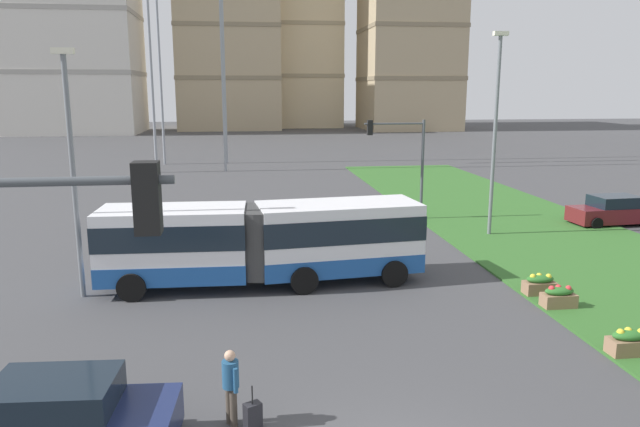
% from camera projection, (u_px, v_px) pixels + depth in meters
% --- Properties ---
extents(grass_median, '(10.00, 70.00, 0.08)m').
position_uv_depth(grass_median, '(639.00, 282.00, 22.42)').
color(grass_median, '#336628').
rests_on(grass_median, ground_plane).
extents(articulated_bus, '(11.97, 3.22, 3.00)m').
position_uv_depth(articulated_bus, '(263.00, 241.00, 22.05)').
color(articulated_bus, white).
rests_on(articulated_bus, ground).
extents(car_silver_hatch, '(4.56, 2.38, 1.58)m').
position_uv_depth(car_silver_hatch, '(177.00, 222.00, 29.40)').
color(car_silver_hatch, '#B7BABF').
rests_on(car_silver_hatch, ground).
extents(car_navy_sedan, '(4.51, 2.26, 1.58)m').
position_uv_depth(car_navy_sedan, '(62.00, 418.00, 11.84)').
color(car_navy_sedan, '#19234C').
rests_on(car_navy_sedan, ground).
extents(car_maroon_sedan, '(4.50, 2.24, 1.58)m').
position_uv_depth(car_maroon_sedan, '(612.00, 211.00, 32.06)').
color(car_maroon_sedan, maroon).
rests_on(car_maroon_sedan, ground).
extents(pedestrian_crossing, '(0.36, 0.53, 1.74)m').
position_uv_depth(pedestrian_crossing, '(231.00, 383.00, 12.76)').
color(pedestrian_crossing, '#4C4238').
rests_on(pedestrian_crossing, ground).
extents(rolling_suitcase, '(0.43, 0.38, 0.97)m').
position_uv_depth(rolling_suitcase, '(253.00, 415.00, 12.77)').
color(rolling_suitcase, '#232328').
rests_on(rolling_suitcase, ground).
extents(flower_planter_1, '(1.10, 0.56, 0.74)m').
position_uv_depth(flower_planter_1, '(629.00, 342.00, 16.21)').
color(flower_planter_1, '#937051').
rests_on(flower_planter_1, grass_median).
extents(flower_planter_2, '(1.10, 0.56, 0.74)m').
position_uv_depth(flower_planter_2, '(559.00, 297.00, 19.75)').
color(flower_planter_2, '#937051').
rests_on(flower_planter_2, grass_median).
extents(flower_planter_3, '(1.10, 0.56, 0.74)m').
position_uv_depth(flower_planter_3, '(540.00, 284.00, 21.00)').
color(flower_planter_3, '#937051').
rests_on(flower_planter_3, grass_median).
extents(traffic_light_far_right, '(3.37, 0.28, 5.55)m').
position_uv_depth(traffic_light_far_right, '(403.00, 152.00, 32.51)').
color(traffic_light_far_right, '#474C51').
rests_on(traffic_light_far_right, ground).
extents(streetlight_left, '(0.70, 0.28, 8.49)m').
position_uv_depth(streetlight_left, '(72.00, 164.00, 20.08)').
color(streetlight_left, slate).
rests_on(streetlight_left, ground).
extents(streetlight_median, '(0.70, 0.28, 9.83)m').
position_uv_depth(streetlight_median, '(495.00, 127.00, 28.74)').
color(streetlight_median, slate).
rests_on(streetlight_median, ground).
extents(apartment_tower_west, '(21.71, 16.57, 37.82)m').
position_uv_depth(apartment_tower_west, '(67.00, 15.00, 96.50)').
color(apartment_tower_west, silver).
rests_on(apartment_tower_west, ground).
extents(apartment_tower_westcentre, '(18.28, 19.43, 44.05)m').
position_uv_depth(apartment_tower_westcentre, '(227.00, 6.00, 108.52)').
color(apartment_tower_westcentre, tan).
rests_on(apartment_tower_westcentre, ground).
extents(apartment_tower_centre, '(17.86, 16.45, 46.67)m').
position_uv_depth(apartment_tower_centre, '(292.00, 3.00, 114.34)').
color(apartment_tower_centre, beige).
rests_on(apartment_tower_centre, ground).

